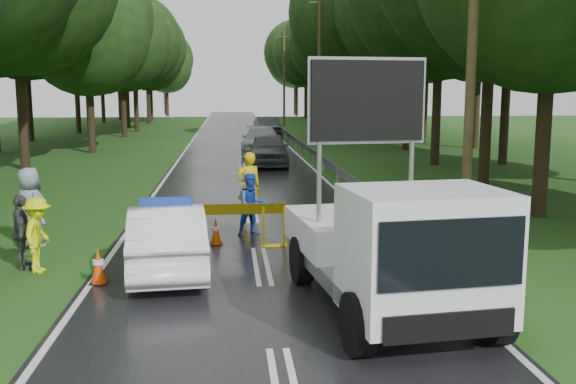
{
  "coord_description": "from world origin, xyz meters",
  "views": [
    {
      "loc": [
        -0.67,
        -13.25,
        3.7
      ],
      "look_at": [
        0.74,
        1.87,
        1.3
      ],
      "focal_mm": 40.0,
      "sensor_mm": 36.0,
      "label": 1
    }
  ],
  "objects": [
    {
      "name": "ground",
      "position": [
        0.0,
        0.0,
        0.0
      ],
      "size": [
        160.0,
        160.0,
        0.0
      ],
      "primitive_type": "plane",
      "color": "#1F4814",
      "rests_on": "ground"
    },
    {
      "name": "cone_left_mid",
      "position": [
        -2.11,
        0.5,
        0.31
      ],
      "size": [
        0.31,
        0.31,
        0.65
      ],
      "color": "black",
      "rests_on": "ground"
    },
    {
      "name": "queue_car_third",
      "position": [
        2.04,
        32.51,
        0.66
      ],
      "size": [
        2.61,
        4.94,
        1.32
      ],
      "primitive_type": "imported",
      "rotation": [
        0.0,
        0.0,
        -0.09
      ],
      "color": "black",
      "rests_on": "ground"
    },
    {
      "name": "cone_right",
      "position": [
        2.4,
        2.86,
        0.36
      ],
      "size": [
        0.35,
        0.35,
        0.75
      ],
      "color": "black",
      "rests_on": "ground"
    },
    {
      "name": "cone_near_left",
      "position": [
        -3.2,
        -1.0,
        0.36
      ],
      "size": [
        0.35,
        0.35,
        0.74
      ],
      "color": "black",
      "rests_on": "ground"
    },
    {
      "name": "civilian",
      "position": [
        -0.09,
        3.0,
        0.81
      ],
      "size": [
        0.94,
        0.83,
        1.61
      ],
      "primitive_type": "imported",
      "rotation": [
        0.0,
        0.0,
        0.32
      ],
      "color": "#1B45B4",
      "rests_on": "ground"
    },
    {
      "name": "officer",
      "position": [
        -0.1,
        5.0,
        0.99
      ],
      "size": [
        0.83,
        0.67,
        1.97
      ],
      "primitive_type": "imported",
      "rotation": [
        0.0,
        0.0,
        3.45
      ],
      "color": "#DEB50C",
      "rests_on": "ground"
    },
    {
      "name": "work_truck",
      "position": [
        1.98,
        -3.18,
        1.15
      ],
      "size": [
        2.92,
        5.54,
        4.24
      ],
      "rotation": [
        0.0,
        0.0,
        0.11
      ],
      "color": "gray",
      "rests_on": "ground"
    },
    {
      "name": "queue_car_fourth",
      "position": [
        2.5,
        38.51,
        0.81
      ],
      "size": [
        2.15,
        5.04,
        1.62
      ],
      "primitive_type": "imported",
      "rotation": [
        0.0,
        0.0,
        0.09
      ],
      "color": "#414549",
      "rests_on": "ground"
    },
    {
      "name": "bystander_right",
      "position": [
        -5.37,
        2.2,
        0.96
      ],
      "size": [
        1.07,
        1.11,
        1.92
      ],
      "primitive_type": "imported",
      "rotation": [
        0.0,
        0.0,
        2.26
      ],
      "color": "gray",
      "rests_on": "ground"
    },
    {
      "name": "bystander_mid",
      "position": [
        -4.99,
        0.25,
        0.79
      ],
      "size": [
        0.64,
        1.0,
        1.58
      ],
      "primitive_type": "imported",
      "rotation": [
        0.0,
        0.0,
        1.87
      ],
      "color": "#404348",
      "rests_on": "ground"
    },
    {
      "name": "guardrail",
      "position": [
        3.7,
        29.67,
        0.55
      ],
      "size": [
        0.12,
        60.06,
        0.7
      ],
      "color": "gray",
      "rests_on": "ground"
    },
    {
      "name": "utility_pole_mid",
      "position": [
        5.2,
        28.0,
        5.06
      ],
      "size": [
        1.4,
        0.24,
        10.0
      ],
      "color": "#40331D",
      "rests_on": "ground"
    },
    {
      "name": "cone_center",
      "position": [
        -1.0,
        2.0,
        0.33
      ],
      "size": [
        0.32,
        0.32,
        0.69
      ],
      "color": "black",
      "rests_on": "ground"
    },
    {
      "name": "bystander_left",
      "position": [
        -4.58,
        0.0,
        0.78
      ],
      "size": [
        0.61,
        1.03,
        1.57
      ],
      "primitive_type": "imported",
      "rotation": [
        0.0,
        0.0,
        1.54
      ],
      "color": "#E2ED0C",
      "rests_on": "ground"
    },
    {
      "name": "barrier",
      "position": [
        -0.61,
        1.64,
        0.81
      ],
      "size": [
        2.59,
        0.1,
        1.07
      ],
      "rotation": [
        0.0,
        0.0,
        0.01
      ],
      "color": "yellow",
      "rests_on": "ground"
    },
    {
      "name": "utility_pole_near",
      "position": [
        5.2,
        2.0,
        5.06
      ],
      "size": [
        1.4,
        0.24,
        10.0
      ],
      "color": "#40331D",
      "rests_on": "ground"
    },
    {
      "name": "road",
      "position": [
        0.0,
        30.0,
        0.01
      ],
      "size": [
        7.0,
        140.0,
        0.02
      ],
      "primitive_type": "cube",
      "color": "black",
      "rests_on": "ground"
    },
    {
      "name": "utility_pole_far",
      "position": [
        5.2,
        54.0,
        5.06
      ],
      "size": [
        1.4,
        0.24,
        10.0
      ],
      "color": "#40331D",
      "rests_on": "ground"
    },
    {
      "name": "queue_car_second",
      "position": [
        1.28,
        24.47,
        0.79
      ],
      "size": [
        2.62,
        5.62,
        1.59
      ],
      "primitive_type": "imported",
      "rotation": [
        0.0,
        0.0,
        -0.07
      ],
      "color": "#ADB0B6",
      "rests_on": "ground"
    },
    {
      "name": "queue_car_first",
      "position": [
        1.32,
        18.47,
        0.83
      ],
      "size": [
        2.24,
        4.97,
        1.66
      ],
      "primitive_type": "imported",
      "rotation": [
        0.0,
        0.0,
        -0.06
      ],
      "color": "#45484D",
      "rests_on": "ground"
    },
    {
      "name": "police_sedan",
      "position": [
        -1.94,
        -0.27,
        0.7
      ],
      "size": [
        1.9,
        4.38,
        1.54
      ],
      "rotation": [
        0.0,
        0.0,
        3.24
      ],
      "color": "white",
      "rests_on": "ground"
    },
    {
      "name": "cone_far",
      "position": [
        1.37,
        2.5,
        0.33
      ],
      "size": [
        0.32,
        0.32,
        0.68
      ],
      "color": "black",
      "rests_on": "ground"
    }
  ]
}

